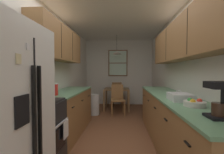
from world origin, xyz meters
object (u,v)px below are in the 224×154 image
at_px(storage_canister, 55,89).
at_px(fruit_bowl, 195,103).
at_px(dining_chair_far, 117,93).
at_px(dining_table, 117,92).
at_px(mug_by_coffeemaker, 179,93).
at_px(dish_rack, 180,97).
at_px(microwave_over_range, 25,44).
at_px(trash_bin, 94,104).
at_px(stove_range, 35,135).
at_px(dining_chair_near, 118,98).

height_order(storage_canister, fruit_bowl, storage_canister).
height_order(dining_chair_far, storage_canister, storage_canister).
xyz_separation_m(dining_table, fruit_bowl, (1.03, -3.37, 0.34)).
xyz_separation_m(mug_by_coffeemaker, dish_rack, (-0.10, -0.33, -0.00)).
distance_m(microwave_over_range, storage_canister, 0.90).
distance_m(dining_chair_far, trash_bin, 1.44).
xyz_separation_m(stove_range, mug_by_coffeemaker, (2.04, 0.60, 0.48)).
distance_m(dining_chair_near, trash_bin, 0.73).
xyz_separation_m(microwave_over_range, dining_chair_near, (1.11, 2.70, -1.16)).
relative_size(dining_chair_near, fruit_bowl, 3.73).
distance_m(dining_table, storage_canister, 2.88).
bearing_deg(dish_rack, trash_bin, 125.19).
relative_size(dining_table, dining_chair_far, 0.94).
height_order(dining_table, dining_chair_near, dining_chair_near).
bearing_deg(stove_range, fruit_bowl, -2.15).
height_order(dining_chair_near, fruit_bowl, fruit_bowl).
bearing_deg(fruit_bowl, dining_chair_near, 109.47).
distance_m(stove_range, trash_bin, 2.64).
height_order(trash_bin, dish_rack, dish_rack).
xyz_separation_m(microwave_over_range, storage_canister, (0.11, 0.61, -0.66)).
xyz_separation_m(trash_bin, storage_canister, (-0.30, -2.01, 0.69)).
distance_m(dining_table, dish_rack, 3.20).
bearing_deg(dining_chair_far, mug_by_coffeemaker, -71.47).
bearing_deg(dish_rack, stove_range, -171.88).
relative_size(storage_canister, dish_rack, 0.61).
bearing_deg(dining_chair_near, trash_bin, -173.50).
distance_m(dining_table, trash_bin, 0.99).
distance_m(dining_table, dining_chair_far, 0.60).
bearing_deg(dish_rack, microwave_over_range, -172.32).
xyz_separation_m(dining_chair_near, storage_canister, (-1.00, -2.09, 0.50)).
bearing_deg(fruit_bowl, microwave_over_range, 177.97).
relative_size(dining_chair_far, mug_by_coffeemaker, 8.11).
relative_size(dining_table, fruit_bowl, 3.52).
relative_size(trash_bin, dish_rack, 1.83).
bearing_deg(dining_table, dining_chair_far, 90.69).
relative_size(dining_chair_near, mug_by_coffeemaker, 8.11).
xyz_separation_m(stove_range, microwave_over_range, (-0.11, 0.00, 1.19)).
bearing_deg(microwave_over_range, dish_rack, 7.68).
bearing_deg(dining_table, dish_rack, -71.74).
xyz_separation_m(microwave_over_range, trash_bin, (0.41, 2.62, -1.35)).
distance_m(dining_chair_far, mug_by_coffeemaker, 3.50).
relative_size(stove_range, dining_chair_far, 1.22).
bearing_deg(mug_by_coffeemaker, stove_range, -163.56).
xyz_separation_m(stove_range, dining_chair_far, (0.94, 3.89, 0.03)).
bearing_deg(dining_chair_near, stove_range, -110.29).
distance_m(stove_range, storage_canister, 0.81).
height_order(dining_chair_far, fruit_bowl, fruit_bowl).
relative_size(microwave_over_range, dining_chair_near, 0.65).
height_order(dining_chair_far, mug_by_coffeemaker, mug_by_coffeemaker).
bearing_deg(microwave_over_range, dining_table, 72.12).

